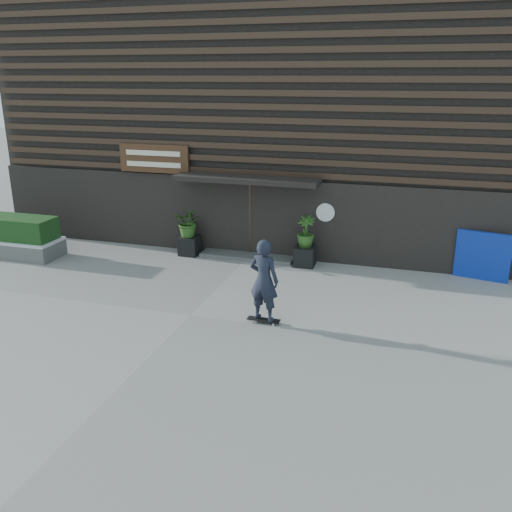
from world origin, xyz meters
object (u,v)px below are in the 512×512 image
(blue_tarp, at_px, (483,256))
(planter_pot_left, at_px, (190,246))
(raised_bed, at_px, (9,247))
(planter_pot_right, at_px, (305,256))
(skateboarder, at_px, (264,280))

(blue_tarp, bearing_deg, planter_pot_left, -165.61)
(blue_tarp, bearing_deg, raised_bed, -159.82)
(blue_tarp, bearing_deg, planter_pot_right, -164.15)
(planter_pot_left, bearing_deg, raised_bed, -163.50)
(planter_pot_right, xyz_separation_m, skateboarder, (-0.08, -4.28, 0.77))
(planter_pot_left, bearing_deg, skateboarder, -49.00)
(planter_pot_right, distance_m, raised_bed, 9.57)
(skateboarder, bearing_deg, raised_bed, 164.36)
(planter_pot_right, height_order, skateboarder, skateboarder)
(skateboarder, bearing_deg, planter_pot_left, 131.00)
(planter_pot_left, relative_size, raised_bed, 0.17)
(blue_tarp, relative_size, skateboarder, 0.72)
(raised_bed, height_order, blue_tarp, blue_tarp)
(planter_pot_right, relative_size, skateboarder, 0.29)
(planter_pot_left, distance_m, blue_tarp, 8.86)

